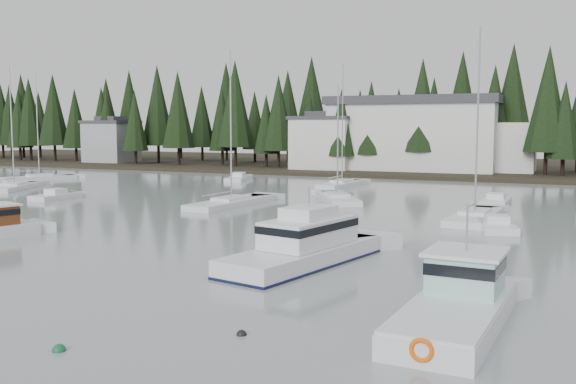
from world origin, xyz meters
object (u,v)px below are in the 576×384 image
sailboat_9 (14,188)px  runabout_4 (496,203)px  sailboat_0 (475,219)px  runabout_0 (56,198)px  sailboat_3 (342,186)px  sailboat_7 (40,179)px  lobster_boat_teal (457,309)px  runabout_3 (238,179)px  runabout_1 (497,228)px  house_far_west (111,140)px  sailboat_8 (337,200)px  house_west (324,142)px  sailboat_1 (231,204)px  harbor_inn (427,134)px  cabin_cruiser_center (305,251)px

sailboat_9 → runabout_4: (50.89, 7.03, 0.05)m
sailboat_0 → runabout_0: (-39.03, -2.18, 0.05)m
sailboat_3 → sailboat_7: size_ratio=1.00×
lobster_boat_teal → runabout_3: lobster_boat_teal is taller
runabout_1 → sailboat_7: bearing=59.6°
house_far_west → runabout_4: bearing=-25.7°
house_far_west → sailboat_8: 67.70m
house_far_west → runabout_0: house_far_west is taller
sailboat_7 → runabout_4: (57.63, -3.49, 0.04)m
house_west → sailboat_3: 23.85m
house_west → lobster_boat_teal: (30.86, -69.28, -4.08)m
sailboat_1 → runabout_4: bearing=-59.7°
sailboat_7 → sailboat_9: size_ratio=1.03×
runabout_0 → house_far_west: bearing=35.4°
sailboat_3 → sailboat_7: (-39.30, -7.31, -0.00)m
house_west → runabout_4: house_west is taller
harbor_inn → sailboat_3: (-4.94, -24.46, -5.69)m
harbor_inn → sailboat_3: size_ratio=2.01×
house_far_west → cabin_cruiser_center: (64.04, -64.01, -3.72)m
sailboat_0 → sailboat_8: (-13.53, 7.29, -0.03)m
lobster_boat_teal → runabout_4: size_ratio=1.69×
house_far_west → sailboat_3: sailboat_3 is taller
cabin_cruiser_center → sailboat_0: (5.92, 19.57, -0.60)m
cabin_cruiser_center → lobster_boat_teal: (8.82, -7.26, -0.11)m
sailboat_8 → runabout_0: (-25.50, -9.48, 0.08)m
sailboat_7 → house_far_west: bearing=49.2°
harbor_inn → cabin_cruiser_center: 65.92m
harbor_inn → sailboat_8: 38.92m
house_west → harbor_inn: (15.04, 3.34, 1.12)m
lobster_boat_teal → runabout_0: size_ratio=1.73×
runabout_0 → lobster_boat_teal: bearing=-118.6°
sailboat_7 → sailboat_8: bearing=-72.3°
harbor_inn → sailboat_9: bearing=-131.6°
harbor_inn → lobster_boat_teal: 74.50m
sailboat_1 → cabin_cruiser_center: bearing=-137.5°
cabin_cruiser_center → sailboat_3: (-11.93, 40.89, -0.59)m
sailboat_0 → house_west: bearing=36.5°
sailboat_1 → sailboat_8: (7.61, 6.86, -0.01)m
runabout_0 → harbor_inn: bearing=-26.7°
runabout_3 → sailboat_8: bearing=-145.7°
house_west → runabout_4: bearing=-48.3°
house_far_west → sailboat_0: sailboat_0 is taller
sailboat_3 → runabout_1: 32.48m
house_west → sailboat_1: bearing=-80.8°
sailboat_0 → runabout_0: sailboat_0 is taller
lobster_boat_teal → runabout_3: size_ratio=1.23×
runabout_0 → sailboat_3: bearing=-40.2°
runabout_0 → runabout_1: bearing=-91.2°
sailboat_9 → runabout_1: size_ratio=2.62×
cabin_cruiser_center → sailboat_7: 61.26m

